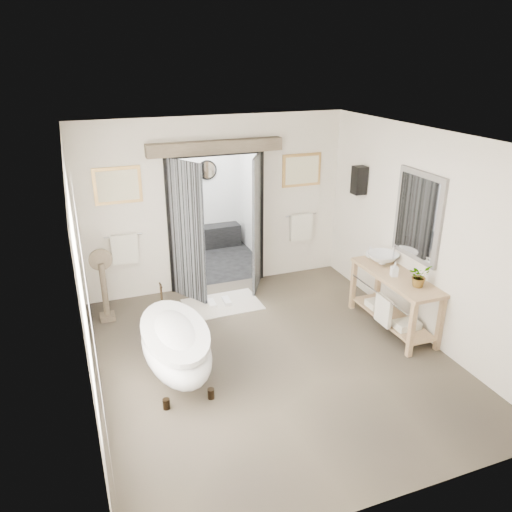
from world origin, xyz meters
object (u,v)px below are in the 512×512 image
clawfoot_tub (175,344)px  vanity (393,297)px  rug (222,304)px  basin (383,259)px

clawfoot_tub → vanity: (3.21, 0.01, 0.07)m
clawfoot_tub → vanity: size_ratio=1.13×
clawfoot_tub → rug: clawfoot_tub is taller
rug → basin: size_ratio=2.51×
clawfoot_tub → basin: size_ratio=3.77×
vanity → basin: 0.62m
vanity → rug: size_ratio=1.33×
clawfoot_tub → basin: basin is taller
rug → basin: 2.63m
clawfoot_tub → basin: (3.28, 0.45, 0.50)m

